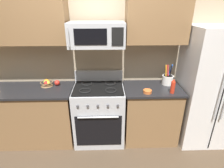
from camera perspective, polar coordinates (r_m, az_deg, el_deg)
name	(u,v)px	position (r m, az deg, el deg)	size (l,w,h in m)	color
ground_plane	(99,168)	(2.73, -4.25, -25.03)	(16.00, 16.00, 0.00)	#473828
wall_back	(99,56)	(2.92, -4.28, 8.73)	(8.00, 0.10, 2.60)	tan
counter_left	(35,115)	(3.14, -23.19, -9.03)	(1.25, 0.61, 0.91)	olive
range_oven	(99,113)	(2.91, -4.06, -9.13)	(0.76, 0.65, 1.09)	#B2B5BA
counter_right	(150,113)	(3.00, 11.94, -8.99)	(0.85, 0.61, 0.91)	olive
refrigerator	(208,88)	(3.10, 28.12, -1.06)	(0.80, 0.72, 1.80)	silver
microwave	(97,34)	(2.50, -4.86, 15.31)	(0.74, 0.44, 0.32)	#B2B5BA
upper_cabinets_left	(20,17)	(2.85, -27.05, 18.24)	(1.24, 0.34, 0.70)	olive
upper_cabinets_right	(157,17)	(2.69, 14.00, 19.82)	(0.84, 0.34, 0.70)	olive
utensil_crock	(168,79)	(2.94, 17.16, 1.43)	(0.17, 0.17, 0.32)	white
fruit_basket	(47,83)	(2.94, -19.92, 0.25)	(0.19, 0.19, 0.10)	brown
apple_loose	(57,83)	(2.90, -16.93, 0.37)	(0.08, 0.08, 0.08)	red
bottle_hot_sauce	(173,86)	(2.65, 18.69, -0.62)	(0.06, 0.06, 0.23)	red
prep_bowl	(147,91)	(2.59, 11.14, -2.28)	(0.12, 0.12, 0.05)	#D1662D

